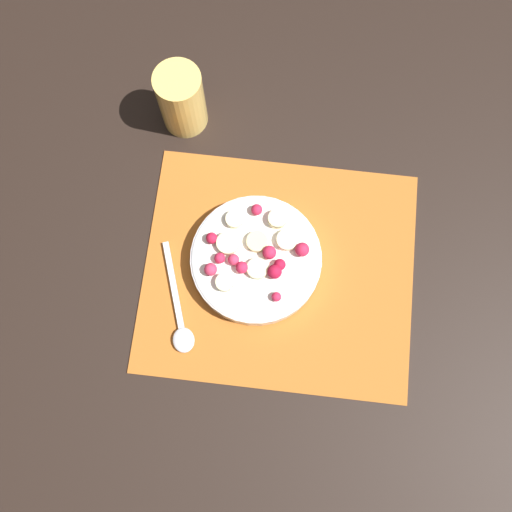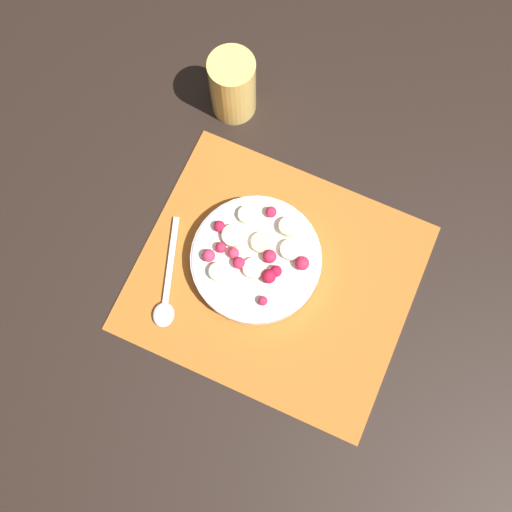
% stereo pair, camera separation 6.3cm
% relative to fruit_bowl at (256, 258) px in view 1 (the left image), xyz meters
% --- Properties ---
extents(ground_plane, '(3.00, 3.00, 0.00)m').
position_rel_fruit_bowl_xyz_m(ground_plane, '(-0.04, 0.01, -0.02)').
color(ground_plane, black).
extents(placemat, '(0.41, 0.35, 0.01)m').
position_rel_fruit_bowl_xyz_m(placemat, '(-0.04, 0.01, -0.02)').
color(placemat, '#B26023').
rests_on(placemat, ground_plane).
extents(fruit_bowl, '(0.20, 0.20, 0.05)m').
position_rel_fruit_bowl_xyz_m(fruit_bowl, '(0.00, 0.00, 0.00)').
color(fruit_bowl, white).
rests_on(fruit_bowl, placemat).
extents(spoon, '(0.07, 0.17, 0.01)m').
position_rel_fruit_bowl_xyz_m(spoon, '(0.10, 0.10, -0.01)').
color(spoon, silver).
rests_on(spoon, placemat).
extents(drinking_glass, '(0.07, 0.07, 0.12)m').
position_rel_fruit_bowl_xyz_m(drinking_glass, '(0.14, -0.23, 0.03)').
color(drinking_glass, '#F4CC66').
rests_on(drinking_glass, ground_plane).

